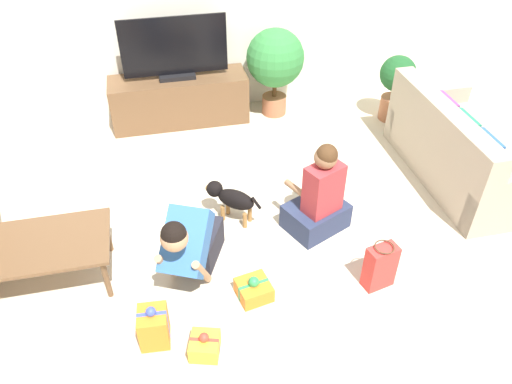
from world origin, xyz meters
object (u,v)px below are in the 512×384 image
potted_plant_corner_right (396,83)px  gift_box_c (154,326)px  person_sitting (319,199)px  gift_bag_a (380,266)px  dog (230,198)px  gift_box_b (205,345)px  sofa_right (460,152)px  gift_box_a (254,289)px  tv_console (180,100)px  tv (175,51)px  potted_plant_back_right (275,61)px  coffee_table (43,247)px  person_kneeling (191,243)px

potted_plant_corner_right → gift_box_c: 3.97m
person_sitting → potted_plant_corner_right: bearing=-155.7°
gift_box_c → gift_bag_a: 1.78m
dog → gift_box_b: bearing=21.5°
sofa_right → gift_box_a: 2.62m
tv_console → gift_box_c: 3.12m
dog → gift_box_c: 1.42m
gift_box_a → gift_box_c: bearing=-162.8°
sofa_right → tv: tv is taller
person_sitting → gift_box_b: bearing=18.1°
gift_box_b → potted_plant_corner_right: bearing=46.1°
gift_box_a → person_sitting: bearing=41.8°
tv_console → gift_box_c: tv_console is taller
potted_plant_back_right → gift_box_a: bearing=-107.3°
person_sitting → dog: person_sitting is taller
coffee_table → gift_box_a: 1.66m
potted_plant_corner_right → gift_box_a: size_ratio=2.73×
coffee_table → gift_bag_a: size_ratio=2.38×
sofa_right → tv_console: size_ratio=1.13×
potted_plant_back_right → gift_box_b: size_ratio=4.10×
gift_bag_a → person_kneeling: bearing=163.3°
gift_box_a → gift_bag_a: size_ratio=0.69×
person_sitting → gift_box_a: person_sitting is taller
tv_console → person_kneeling: person_kneeling is taller
potted_plant_back_right → person_sitting: bearing=-93.7°
gift_box_a → tv_console: bearing=95.5°
coffee_table → person_kneeling: bearing=-9.0°
potted_plant_back_right → person_sitting: 2.16m
gift_box_a → gift_bag_a: (0.99, -0.10, 0.13)m
coffee_table → gift_box_a: coffee_table is taller
tv → gift_bag_a: bearing=-66.6°
sofa_right → person_sitting: 1.69m
tv_console → dog: tv_console is taller
tv_console → gift_box_a: 2.85m
coffee_table → gift_box_b: (1.10, -0.93, -0.30)m
coffee_table → tv_console: (1.27, 2.32, -0.09)m
sofa_right → gift_box_a: (-2.36, -1.10, -0.22)m
tv_console → gift_box_a: bearing=-84.5°
person_sitting → gift_bag_a: size_ratio=2.16×
potted_plant_corner_right → tv_console: bearing=168.9°
tv_console → person_kneeling: bearing=-93.7°
potted_plant_back_right → dog: 2.08m
person_kneeling → potted_plant_corner_right: bearing=62.1°
sofa_right → tv: 3.21m
person_kneeling → gift_box_c: (-0.35, -0.57, -0.20)m
sofa_right → potted_plant_back_right: 2.28m
potted_plant_corner_right → person_sitting: (-1.49, -1.69, -0.14)m
potted_plant_corner_right → person_kneeling: person_kneeling is taller
tv → potted_plant_corner_right: (2.49, -0.49, -0.41)m
potted_plant_corner_right → gift_box_b: potted_plant_corner_right is taller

